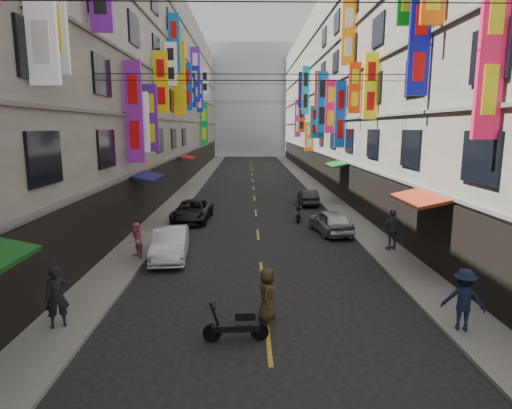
{
  "coord_description": "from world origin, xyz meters",
  "views": [
    {
      "loc": [
        -0.56,
        1.38,
        5.76
      ],
      "look_at": [
        -0.37,
        10.99,
        4.02
      ],
      "focal_mm": 30.0,
      "sensor_mm": 36.0,
      "label": 1
    }
  ],
  "objects_px": {
    "scooter_far_right": "(299,214)",
    "pedestrian_lnear": "(57,297)",
    "car_left_mid": "(170,244)",
    "car_right_mid": "(331,221)",
    "car_right_far": "(308,197)",
    "pedestrian_crossing": "(267,295)",
    "pedestrian_rnear": "(464,299)",
    "pedestrian_lfar": "(137,240)",
    "scooter_crossing": "(237,326)",
    "pedestrian_rfar": "(393,230)",
    "car_left_far": "(192,211)"
  },
  "relations": [
    {
      "from": "car_left_far",
      "to": "pedestrian_lnear",
      "type": "distance_m",
      "value": 14.65
    },
    {
      "from": "car_left_far",
      "to": "pedestrian_lfar",
      "type": "bearing_deg",
      "value": -97.41
    },
    {
      "from": "pedestrian_rnear",
      "to": "pedestrian_rfar",
      "type": "bearing_deg",
      "value": -72.55
    },
    {
      "from": "scooter_far_right",
      "to": "car_right_mid",
      "type": "bearing_deg",
      "value": 122.23
    },
    {
      "from": "car_left_mid",
      "to": "pedestrian_rfar",
      "type": "relative_size",
      "value": 2.16
    },
    {
      "from": "car_right_far",
      "to": "pedestrian_lfar",
      "type": "distance_m",
      "value": 16.44
    },
    {
      "from": "car_left_mid",
      "to": "car_right_mid",
      "type": "distance_m",
      "value": 9.15
    },
    {
      "from": "scooter_far_right",
      "to": "car_right_far",
      "type": "bearing_deg",
      "value": -94.12
    },
    {
      "from": "car_left_mid",
      "to": "pedestrian_lnear",
      "type": "height_order",
      "value": "pedestrian_lnear"
    },
    {
      "from": "scooter_far_right",
      "to": "pedestrian_rfar",
      "type": "relative_size",
      "value": 0.94
    },
    {
      "from": "pedestrian_lnear",
      "to": "pedestrian_rnear",
      "type": "relative_size",
      "value": 1.0
    },
    {
      "from": "pedestrian_crossing",
      "to": "pedestrian_lfar",
      "type": "bearing_deg",
      "value": 52.64
    },
    {
      "from": "car_left_far",
      "to": "pedestrian_lnear",
      "type": "bearing_deg",
      "value": -95.25
    },
    {
      "from": "scooter_far_right",
      "to": "pedestrian_lfar",
      "type": "distance_m",
      "value": 11.31
    },
    {
      "from": "pedestrian_rfar",
      "to": "pedestrian_crossing",
      "type": "distance_m",
      "value": 9.4
    },
    {
      "from": "pedestrian_lnear",
      "to": "pedestrian_rfar",
      "type": "bearing_deg",
      "value": 4.03
    },
    {
      "from": "pedestrian_lnear",
      "to": "pedestrian_rnear",
      "type": "height_order",
      "value": "same"
    },
    {
      "from": "car_right_mid",
      "to": "scooter_crossing",
      "type": "bearing_deg",
      "value": 59.05
    },
    {
      "from": "car_left_far",
      "to": "pedestrian_rnear",
      "type": "xyz_separation_m",
      "value": [
        9.49,
        -14.92,
        0.36
      ]
    },
    {
      "from": "scooter_far_right",
      "to": "pedestrian_rfar",
      "type": "height_order",
      "value": "pedestrian_rfar"
    },
    {
      "from": "car_right_far",
      "to": "car_left_mid",
      "type": "bearing_deg",
      "value": 58.51
    },
    {
      "from": "pedestrian_rfar",
      "to": "car_right_far",
      "type": "bearing_deg",
      "value": -93.1
    },
    {
      "from": "scooter_far_right",
      "to": "pedestrian_rnear",
      "type": "xyz_separation_m",
      "value": [
        2.86,
        -14.9,
        0.57
      ]
    },
    {
      "from": "car_left_mid",
      "to": "pedestrian_lfar",
      "type": "height_order",
      "value": "pedestrian_lfar"
    },
    {
      "from": "pedestrian_rfar",
      "to": "car_left_far",
      "type": "bearing_deg",
      "value": -47.28
    },
    {
      "from": "scooter_crossing",
      "to": "pedestrian_rnear",
      "type": "bearing_deg",
      "value": -89.97
    },
    {
      "from": "car_left_far",
      "to": "pedestrian_lnear",
      "type": "height_order",
      "value": "pedestrian_lnear"
    },
    {
      "from": "scooter_crossing",
      "to": "pedestrian_rfar",
      "type": "distance_m",
      "value": 10.93
    },
    {
      "from": "scooter_crossing",
      "to": "car_right_far",
      "type": "relative_size",
      "value": 0.51
    },
    {
      "from": "car_left_mid",
      "to": "car_left_far",
      "type": "height_order",
      "value": "car_left_mid"
    },
    {
      "from": "scooter_far_right",
      "to": "pedestrian_rnear",
      "type": "height_order",
      "value": "pedestrian_rnear"
    },
    {
      "from": "scooter_crossing",
      "to": "pedestrian_lfar",
      "type": "distance_m",
      "value": 8.59
    },
    {
      "from": "car_right_mid",
      "to": "pedestrian_lfar",
      "type": "distance_m",
      "value": 10.51
    },
    {
      "from": "car_right_far",
      "to": "pedestrian_crossing",
      "type": "relative_size",
      "value": 2.16
    },
    {
      "from": "car_left_mid",
      "to": "pedestrian_crossing",
      "type": "distance_m",
      "value": 7.46
    },
    {
      "from": "car_left_mid",
      "to": "car_right_mid",
      "type": "height_order",
      "value": "car_left_mid"
    },
    {
      "from": "pedestrian_lnear",
      "to": "pedestrian_crossing",
      "type": "xyz_separation_m",
      "value": [
        6.01,
        0.52,
        -0.19
      ]
    },
    {
      "from": "car_left_mid",
      "to": "car_right_far",
      "type": "xyz_separation_m",
      "value": [
        7.98,
        13.25,
        -0.1
      ]
    },
    {
      "from": "pedestrian_rfar",
      "to": "car_left_mid",
      "type": "bearing_deg",
      "value": -8.6
    },
    {
      "from": "car_right_far",
      "to": "pedestrian_lnear",
      "type": "height_order",
      "value": "pedestrian_lnear"
    },
    {
      "from": "pedestrian_lnear",
      "to": "car_right_far",
      "type": "bearing_deg",
      "value": 35.59
    },
    {
      "from": "pedestrian_lnear",
      "to": "pedestrian_crossing",
      "type": "distance_m",
      "value": 6.04
    },
    {
      "from": "car_right_mid",
      "to": "pedestrian_lfar",
      "type": "relative_size",
      "value": 2.48
    },
    {
      "from": "scooter_far_right",
      "to": "pedestrian_lnear",
      "type": "relative_size",
      "value": 1.01
    },
    {
      "from": "car_left_far",
      "to": "car_right_mid",
      "type": "xyz_separation_m",
      "value": [
        8.0,
        -3.27,
        0.02
      ]
    },
    {
      "from": "car_right_far",
      "to": "scooter_crossing",
      "type": "bearing_deg",
      "value": 76.46
    },
    {
      "from": "car_right_mid",
      "to": "car_right_far",
      "type": "distance_m",
      "value": 8.81
    },
    {
      "from": "scooter_far_right",
      "to": "car_left_far",
      "type": "height_order",
      "value": "car_left_far"
    },
    {
      "from": "car_left_far",
      "to": "car_left_mid",
      "type": "bearing_deg",
      "value": -87.43
    },
    {
      "from": "scooter_far_right",
      "to": "pedestrian_lnear",
      "type": "bearing_deg",
      "value": 68.71
    }
  ]
}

